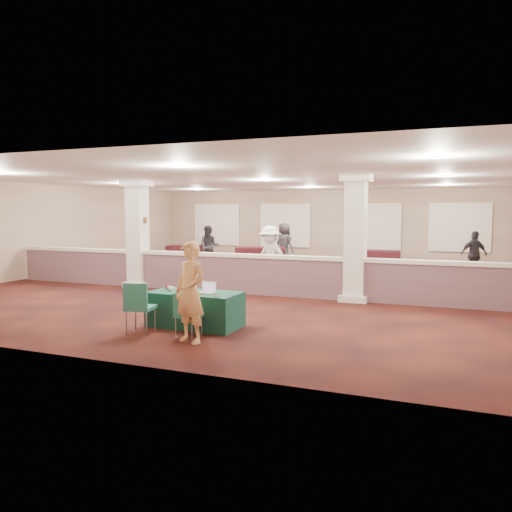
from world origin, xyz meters
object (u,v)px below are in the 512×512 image
at_px(conf_chair_main, 186,311).
at_px(attendee_b, 270,256).
at_px(far_table_back_left, 185,252).
at_px(far_table_back_center, 260,257).
at_px(conf_chair_side, 138,304).
at_px(attendee_c, 474,254).
at_px(far_table_front_left, 196,270).
at_px(far_table_back_right, 379,259).
at_px(attendee_d, 284,244).
at_px(far_table_front_center, 295,276).
at_px(woman, 190,292).
at_px(near_table, 195,309).
at_px(attendee_a, 209,246).
at_px(far_table_front_right, 376,270).

height_order(conf_chair_main, attendee_b, attendee_b).
height_order(far_table_back_left, far_table_back_center, far_table_back_center).
bearing_deg(conf_chair_side, attendee_c, 50.12).
xyz_separation_m(far_table_front_left, attendee_c, (8.45, 4.09, 0.45)).
height_order(far_table_back_right, attendee_d, attendee_d).
distance_m(far_table_front_center, far_table_back_right, 6.41).
xyz_separation_m(woman, attendee_c, (4.85, 10.94, -0.08)).
bearing_deg(attendee_b, near_table, -66.75).
bearing_deg(attendee_a, attendee_d, 18.13).
bearing_deg(far_table_back_right, attendee_a, -158.74).
xyz_separation_m(conf_chair_side, attendee_d, (-1.21, 12.09, 0.32)).
height_order(far_table_back_center, attendee_d, attendee_d).
xyz_separation_m(far_table_back_left, attendee_c, (12.45, -2.11, 0.48)).
bearing_deg(far_table_back_right, conf_chair_side, -101.35).
distance_m(attendee_c, attendee_d, 7.36).
bearing_deg(woman, far_table_front_center, 107.52).
relative_size(far_table_back_left, attendee_d, 0.90).
bearing_deg(woman, conf_chair_main, 149.17).
height_order(conf_chair_side, far_table_back_right, conf_chair_side).
height_order(far_table_front_center, far_table_back_left, far_table_front_center).
bearing_deg(attendee_b, attendee_c, 55.94).
height_order(far_table_back_center, attendee_c, attendee_c).
bearing_deg(far_table_back_right, far_table_front_left, -128.88).
bearing_deg(far_table_front_center, attendee_a, 142.37).
bearing_deg(near_table, conf_chair_side, -125.43).
xyz_separation_m(conf_chair_side, far_table_back_right, (2.59, 12.89, -0.24)).
bearing_deg(near_table, far_table_back_right, 82.36).
bearing_deg(far_table_back_right, near_table, -99.02).
xyz_separation_m(conf_chair_side, far_table_front_left, (-2.41, 6.69, -0.22)).
height_order(attendee_b, attendee_c, attendee_b).
bearing_deg(far_table_back_left, near_table, -59.33).
distance_m(conf_chair_side, far_table_back_left, 14.40).
bearing_deg(far_table_back_right, far_table_back_center, -158.71).
height_order(far_table_front_left, attendee_d, attendee_d).
relative_size(conf_chair_main, far_table_front_right, 0.47).
bearing_deg(attendee_b, far_table_back_right, 89.03).
bearing_deg(far_table_front_center, far_table_back_left, 139.94).
distance_m(far_table_back_left, attendee_c, 12.64).
relative_size(far_table_back_right, attendee_c, 1.02).
height_order(near_table, attendee_c, attendee_c).
distance_m(conf_chair_main, far_table_back_left, 14.80).
distance_m(conf_chair_side, far_table_back_center, 11.30).
xyz_separation_m(far_table_back_center, attendee_c, (7.95, -0.36, 0.40)).
xyz_separation_m(conf_chair_side, woman, (1.19, -0.16, 0.31)).
xyz_separation_m(far_table_front_left, attendee_d, (1.21, 5.41, 0.54)).
distance_m(conf_chair_side, far_table_front_right, 9.28).
bearing_deg(attendee_a, far_table_back_right, 6.44).
xyz_separation_m(far_table_back_right, attendee_a, (-6.43, -2.50, 0.51)).
distance_m(far_table_front_right, attendee_b, 3.72).
xyz_separation_m(conf_chair_side, far_table_back_center, (-1.91, 11.13, -0.17)).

